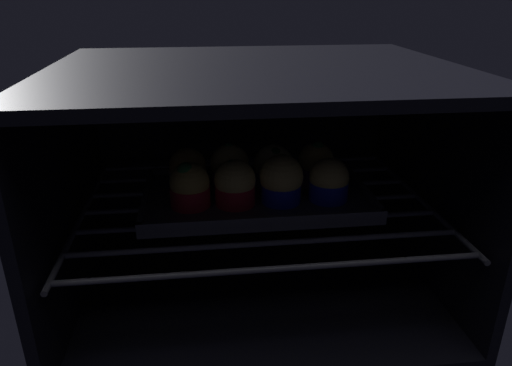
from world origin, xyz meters
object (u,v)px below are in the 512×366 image
(muffin_row1_col3, at_px, (316,165))
(baking_tray, at_px, (256,196))
(muffin_row0_col1, at_px, (235,184))
(muffin_row0_col3, at_px, (329,181))
(muffin_row1_col2, at_px, (273,168))
(muffin_row1_col1, at_px, (230,167))
(muffin_row0_col0, at_px, (190,186))
(muffin_row0_col2, at_px, (281,181))
(muffin_row1_col0, at_px, (188,171))

(muffin_row1_col3, bearing_deg, baking_tray, -163.06)
(muffin_row0_col1, xyz_separation_m, muffin_row0_col3, (0.15, -0.00, -0.00))
(muffin_row1_col2, xyz_separation_m, muffin_row1_col3, (0.07, -0.00, 0.00))
(muffin_row0_col1, bearing_deg, muffin_row1_col3, 25.26)
(muffin_row0_col1, height_order, muffin_row1_col1, muffin_row1_col1)
(muffin_row0_col0, xyz_separation_m, muffin_row0_col3, (0.21, -0.00, -0.00))
(muffin_row0_col3, distance_m, muffin_row1_col1, 0.16)
(muffin_row0_col2, bearing_deg, muffin_row1_col2, 91.33)
(muffin_row0_col3, xyz_separation_m, muffin_row1_col1, (-0.15, 0.07, 0.00))
(muffin_row0_col3, height_order, muffin_row1_col3, muffin_row1_col3)
(muffin_row0_col1, xyz_separation_m, muffin_row1_col3, (0.14, 0.07, -0.00))
(muffin_row0_col2, distance_m, muffin_row0_col3, 0.07)
(baking_tray, relative_size, muffin_row0_col3, 5.28)
(muffin_row0_col0, relative_size, muffin_row1_col3, 0.96)
(muffin_row1_col1, bearing_deg, baking_tray, -41.42)
(baking_tray, distance_m, muffin_row1_col1, 0.07)
(muffin_row0_col0, distance_m, muffin_row0_col3, 0.21)
(muffin_row1_col0, height_order, muffin_row1_col3, muffin_row1_col3)
(muffin_row0_col2, bearing_deg, baking_tray, 135.22)
(muffin_row1_col3, bearing_deg, muffin_row1_col0, 178.82)
(muffin_row0_col2, relative_size, muffin_row1_col1, 1.00)
(baking_tray, xyz_separation_m, muffin_row1_col2, (0.03, 0.03, 0.04))
(muffin_row1_col2, relative_size, muffin_row1_col3, 0.92)
(muffin_row1_col2, height_order, muffin_row1_col3, muffin_row1_col3)
(muffin_row1_col0, bearing_deg, baking_tray, -18.60)
(baking_tray, relative_size, muffin_row1_col1, 4.72)
(muffin_row0_col2, relative_size, muffin_row1_col3, 1.01)
(muffin_row1_col2, bearing_deg, muffin_row0_col2, -88.67)
(muffin_row0_col1, height_order, muffin_row1_col2, muffin_row0_col1)
(muffin_row1_col3, bearing_deg, muffin_row0_col1, -154.74)
(baking_tray, xyz_separation_m, muffin_row0_col2, (0.03, -0.03, 0.04))
(muffin_row0_col3, distance_m, muffin_row1_col0, 0.23)
(muffin_row1_col1, bearing_deg, muffin_row0_col0, -134.08)
(muffin_row0_col2, bearing_deg, muffin_row0_col1, -179.87)
(baking_tray, bearing_deg, muffin_row0_col0, -162.78)
(muffin_row0_col0, distance_m, muffin_row1_col0, 0.07)
(muffin_row0_col2, distance_m, muffin_row1_col2, 0.07)
(muffin_row0_col0, height_order, muffin_row0_col3, muffin_row0_col0)
(muffin_row0_col1, bearing_deg, muffin_row0_col3, -0.10)
(muffin_row1_col1, bearing_deg, muffin_row1_col2, -1.01)
(baking_tray, bearing_deg, muffin_row0_col2, -44.78)
(muffin_row0_col3, bearing_deg, muffin_row1_col1, 154.95)
(muffin_row0_col2, height_order, muffin_row1_col2, muffin_row0_col2)
(muffin_row1_col0, relative_size, muffin_row1_col1, 0.91)
(muffin_row0_col1, distance_m, muffin_row0_col3, 0.15)
(muffin_row0_col3, height_order, muffin_row1_col1, muffin_row1_col1)
(baking_tray, bearing_deg, muffin_row0_col3, -17.66)
(muffin_row0_col2, xyz_separation_m, muffin_row1_col3, (0.07, 0.07, -0.00))
(muffin_row0_col0, bearing_deg, muffin_row1_col1, 45.92)
(muffin_row0_col2, height_order, muffin_row1_col1, same)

